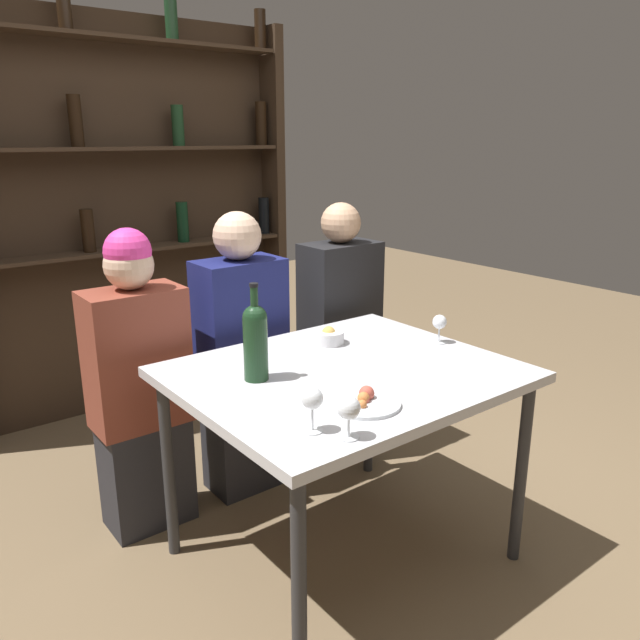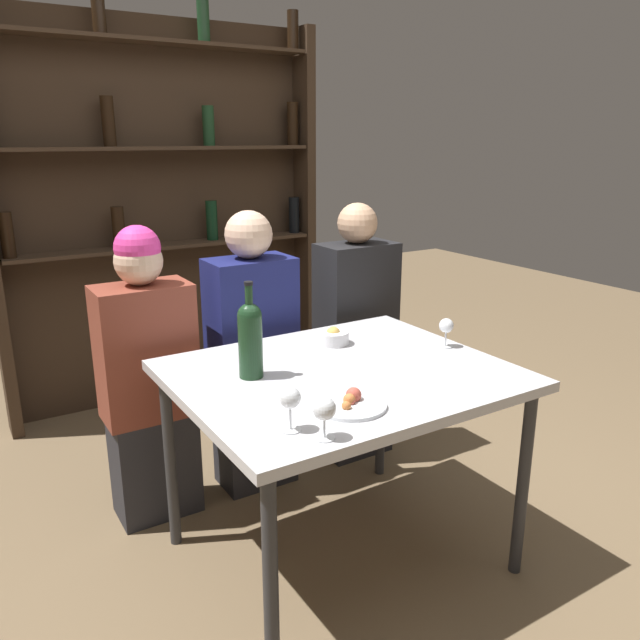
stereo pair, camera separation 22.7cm
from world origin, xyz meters
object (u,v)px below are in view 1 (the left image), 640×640
at_px(wine_glass_0, 440,324).
at_px(seated_person_left, 140,389).
at_px(snack_bowl, 329,337).
at_px(food_plate_0, 364,402).
at_px(wine_glass_1, 312,401).
at_px(wine_bottle, 255,339).
at_px(wine_glass_2, 349,410).
at_px(seated_person_right, 340,339).
at_px(seated_person_center, 242,363).

relative_size(wine_glass_0, seated_person_left, 0.09).
bearing_deg(snack_bowl, food_plate_0, -118.07).
bearing_deg(food_plate_0, wine_glass_1, -169.34).
bearing_deg(wine_bottle, wine_glass_1, -101.38).
bearing_deg(food_plate_0, seated_person_left, 110.37).
distance_m(wine_glass_1, wine_glass_2, 0.11).
height_order(snack_bowl, seated_person_right, seated_person_right).
height_order(wine_glass_2, snack_bowl, wine_glass_2).
bearing_deg(wine_glass_1, snack_bowl, 48.01).
bearing_deg(seated_person_right, seated_person_left, -180.00).
bearing_deg(wine_glass_0, food_plate_0, -157.41).
height_order(wine_glass_0, snack_bowl, wine_glass_0).
relative_size(snack_bowl, seated_person_left, 0.10).
bearing_deg(food_plate_0, wine_glass_2, -143.00).
bearing_deg(seated_person_right, wine_glass_0, -93.80).
height_order(wine_glass_1, seated_person_center, seated_person_center).
height_order(wine_bottle, snack_bowl, wine_bottle).
bearing_deg(wine_glass_1, wine_bottle, 78.62).
xyz_separation_m(wine_glass_0, seated_person_center, (-0.52, 0.68, -0.24)).
bearing_deg(seated_person_left, food_plate_0, -69.63).
relative_size(wine_glass_1, food_plate_0, 0.58).
height_order(seated_person_left, seated_person_right, seated_person_right).
bearing_deg(wine_glass_0, seated_person_left, 145.58).
xyz_separation_m(wine_bottle, seated_person_right, (0.83, 0.56, -0.31)).
bearing_deg(wine_glass_1, wine_glass_0, 19.53).
bearing_deg(wine_glass_2, food_plate_0, 37.00).
distance_m(snack_bowl, seated_person_left, 0.78).
distance_m(wine_bottle, food_plate_0, 0.43).
bearing_deg(wine_glass_2, wine_glass_0, 26.12).
xyz_separation_m(wine_glass_2, seated_person_center, (0.30, 1.08, -0.25)).
xyz_separation_m(wine_bottle, seated_person_center, (0.27, 0.56, -0.31)).
xyz_separation_m(seated_person_left, seated_person_right, (1.03, 0.00, 0.00)).
height_order(snack_bowl, seated_person_left, seated_person_left).
height_order(wine_bottle, seated_person_left, seated_person_left).
bearing_deg(food_plate_0, wine_glass_0, 22.59).
bearing_deg(wine_glass_1, seated_person_right, 47.07).
bearing_deg(seated_person_left, seated_person_center, 0.00).
distance_m(snack_bowl, seated_person_right, 0.60).
relative_size(wine_glass_0, food_plate_0, 0.51).
bearing_deg(seated_person_center, wine_bottle, -115.85).
relative_size(wine_glass_0, snack_bowl, 0.94).
height_order(wine_glass_0, wine_glass_1, wine_glass_1).
xyz_separation_m(wine_bottle, wine_glass_0, (0.78, -0.12, -0.06)).
xyz_separation_m(food_plate_0, seated_person_right, (0.68, 0.94, -0.18)).
height_order(wine_bottle, seated_person_center, seated_person_center).
xyz_separation_m(wine_glass_2, seated_person_right, (0.86, 1.08, -0.25)).
relative_size(wine_glass_0, seated_person_right, 0.09).
distance_m(wine_glass_0, seated_person_right, 0.72).
xyz_separation_m(seated_person_center, seated_person_right, (0.56, 0.00, -0.00)).
distance_m(seated_person_left, seated_person_center, 0.47).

